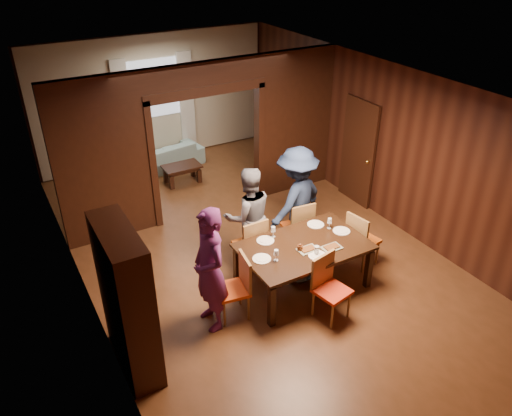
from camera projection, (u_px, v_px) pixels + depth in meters
floor at (250, 248)px, 8.71m from camera, size 9.00×9.00×0.00m
ceiling at (249, 84)px, 7.26m from camera, size 5.50×9.00×0.02m
room_walls at (201, 133)px, 9.38m from camera, size 5.52×9.01×2.90m
person_purple at (210, 270)px, 6.66m from camera, size 0.44×0.67×1.84m
person_grey at (248, 217)px, 8.00m from camera, size 0.92×0.77×1.70m
person_navy at (296, 200)px, 8.29m from camera, size 1.37×1.07×1.87m
sofa at (160, 157)px, 11.37m from camera, size 2.07×1.05×0.58m
serving_bowl at (302, 237)px, 7.56m from camera, size 0.36×0.36×0.09m
dining_table at (303, 266)px, 7.64m from camera, size 1.90×1.18×0.76m
coffee_table at (182, 174)px, 10.82m from camera, size 0.80×0.50×0.40m
chair_left at (232, 288)px, 7.01m from camera, size 0.50×0.50×0.97m
chair_right at (363, 238)px, 8.11m from camera, size 0.51×0.51×0.97m
chair_far_l at (249, 243)px, 7.99m from camera, size 0.45×0.45×0.97m
chair_far_r at (297, 225)px, 8.46m from camera, size 0.48×0.48×0.97m
chair_near at (332, 289)px, 6.99m from camera, size 0.52×0.52×0.97m
hutch at (127, 301)px, 6.00m from camera, size 0.40×1.20×2.00m
door_right at (358, 152)px, 9.72m from camera, size 0.06×0.90×2.10m
window_far at (154, 88)px, 11.20m from camera, size 1.20×0.03×1.30m
curtain_left at (124, 114)px, 11.07m from camera, size 0.35×0.06×2.40m
curtain_right at (187, 103)px, 11.72m from camera, size 0.35×0.06×2.40m
plate_left at (262, 259)px, 7.14m from camera, size 0.27×0.27×0.01m
plate_far_l at (265, 241)px, 7.55m from camera, size 0.27×0.27×0.01m
plate_far_r at (316, 224)px, 7.95m from camera, size 0.27×0.27×0.01m
plate_right at (341, 231)px, 7.78m from camera, size 0.27×0.27×0.01m
plate_near at (317, 256)px, 7.21m from camera, size 0.27×0.27×0.01m
platter_a at (308, 249)px, 7.33m from camera, size 0.30×0.20×0.04m
platter_b at (332, 247)px, 7.37m from camera, size 0.30×0.20×0.04m
wineglass_left at (276, 255)px, 7.07m from camera, size 0.08×0.08×0.18m
wineglass_far at (273, 232)px, 7.60m from camera, size 0.08×0.08×0.18m
wineglass_right at (329, 223)px, 7.82m from camera, size 0.08×0.08×0.18m
tumbler at (317, 250)px, 7.21m from camera, size 0.07×0.07×0.14m
condiment_jar at (300, 248)px, 7.30m from camera, size 0.08×0.08×0.11m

